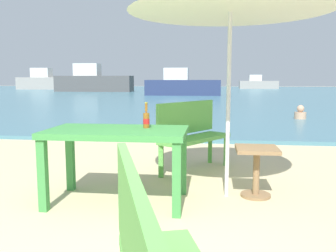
% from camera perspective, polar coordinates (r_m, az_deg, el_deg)
% --- Properties ---
extents(sea_water, '(120.00, 50.00, 0.08)m').
position_cam_1_polar(sea_water, '(32.06, 6.39, 5.23)').
color(sea_water, teal).
rests_on(sea_water, ground_plane).
extents(picnic_table_green, '(1.40, 0.80, 0.76)m').
position_cam_1_polar(picnic_table_green, '(3.70, -8.01, -2.18)').
color(picnic_table_green, '#3D8C42').
rests_on(picnic_table_green, ground_plane).
extents(beer_bottle_amber, '(0.07, 0.07, 0.26)m').
position_cam_1_polar(beer_bottle_amber, '(3.73, -3.44, 1.12)').
color(beer_bottle_amber, brown).
rests_on(beer_bottle_amber, picnic_table_green).
extents(side_table_wood, '(0.44, 0.44, 0.54)m').
position_cam_1_polar(side_table_wood, '(4.00, 13.76, -5.91)').
color(side_table_wood, olive).
rests_on(side_table_wood, ground_plane).
extents(bench_green_right, '(0.98, 1.19, 0.95)m').
position_cam_1_polar(bench_green_right, '(4.99, 3.75, -0.89)').
color(bench_green_right, '#60B24C').
rests_on(bench_green_right, ground_plane).
extents(swimmer_person, '(0.34, 0.34, 0.41)m').
position_cam_1_polar(swimmer_person, '(11.45, 20.11, 1.86)').
color(swimmer_person, tan).
rests_on(swimmer_person, sea_water).
extents(boat_sailboat, '(5.35, 1.46, 1.95)m').
position_cam_1_polar(boat_sailboat, '(26.11, 2.20, 6.39)').
color(boat_sailboat, navy).
rests_on(boat_sailboat, sea_water).
extents(boat_ferry, '(7.08, 1.93, 2.57)m').
position_cam_1_polar(boat_ferry, '(34.58, -11.68, 6.88)').
color(boat_ferry, '#4C4C4C').
rests_on(boat_ferry, sea_water).
extents(boat_cargo_ship, '(4.52, 1.23, 1.65)m').
position_cam_1_polar(boat_cargo_ship, '(44.75, 13.99, 6.48)').
color(boat_cargo_ship, gray).
rests_on(boat_cargo_ship, sea_water).
extents(boat_fishing_trawler, '(6.53, 1.78, 2.37)m').
position_cam_1_polar(boat_fishing_trawler, '(43.32, -18.63, 6.64)').
color(boat_fishing_trawler, gray).
rests_on(boat_fishing_trawler, sea_water).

